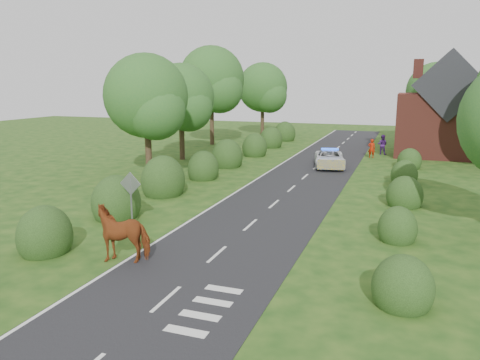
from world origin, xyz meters
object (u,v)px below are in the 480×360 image
at_px(pedestrian_red, 372,148).
at_px(pedestrian_purple, 382,145).
at_px(road_sign, 131,191).
at_px(cow, 124,236).
at_px(police_van, 330,159).

height_order(pedestrian_red, pedestrian_purple, pedestrian_purple).
xyz_separation_m(road_sign, cow, (1.92, -3.49, -0.79)).
bearing_deg(pedestrian_purple, pedestrian_red, 84.09).
height_order(road_sign, pedestrian_red, road_sign).
bearing_deg(police_van, pedestrian_purple, 55.31).
bearing_deg(pedestrian_red, pedestrian_purple, -105.76).
xyz_separation_m(road_sign, police_van, (5.96, 18.48, -0.99)).
relative_size(police_van, pedestrian_red, 3.10).
bearing_deg(pedestrian_purple, cow, 87.59).
height_order(police_van, pedestrian_red, pedestrian_red).
bearing_deg(police_van, cow, -112.22).
distance_m(cow, pedestrian_red, 28.58).
bearing_deg(pedestrian_purple, road_sign, 82.12).
bearing_deg(pedestrian_red, police_van, 66.69).
height_order(road_sign, pedestrian_purple, road_sign).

